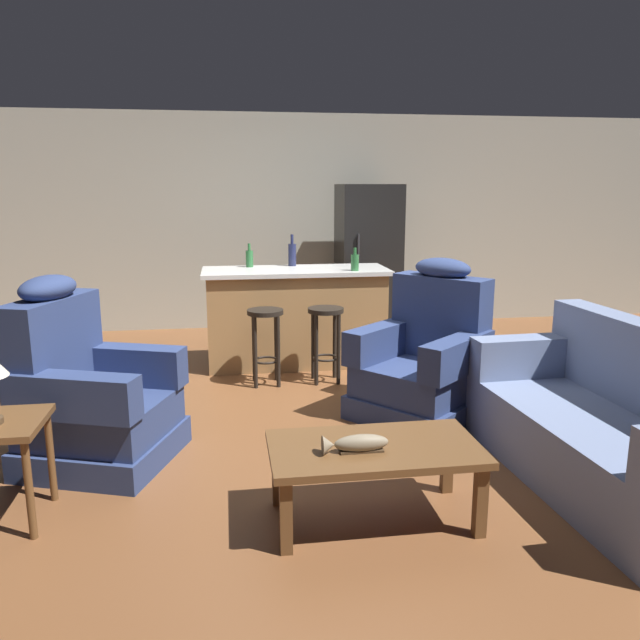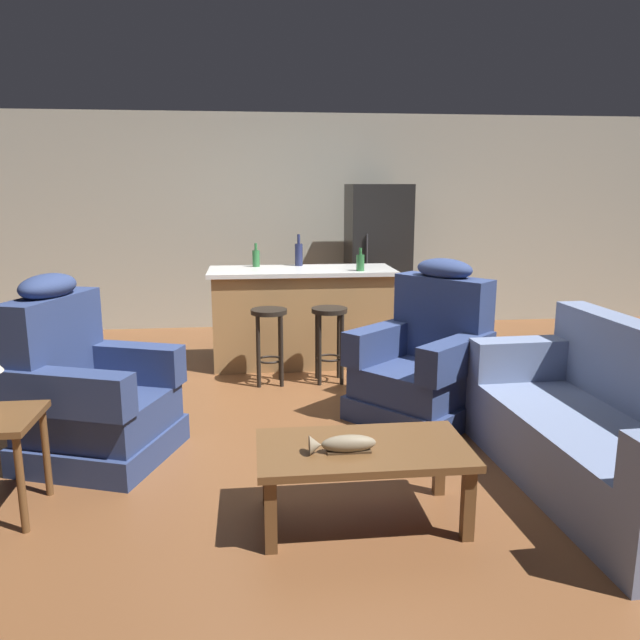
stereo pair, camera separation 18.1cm
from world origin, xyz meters
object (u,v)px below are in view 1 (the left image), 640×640
Objects in this scene: recliner_near_lamp at (89,397)px; bottle_wine_dark at (292,254)px; bottle_short_amber at (249,258)px; bottle_tall_green at (355,262)px; recliner_near_island at (425,361)px; kitchen_island at (296,316)px; refrigerator at (368,260)px; coffee_table at (375,455)px; couch at (612,430)px; bar_stool_left at (266,333)px; bar_stool_right at (326,331)px; fish_figurine at (355,444)px.

recliner_near_lamp is 2.84m from bottle_wine_dark.
recliner_near_lamp is 2.60m from bottle_short_amber.
bottle_wine_dark is (-0.55, 0.45, 0.04)m from bottle_tall_green.
kitchen_island is at bearing -103.21° from recliner_near_island.
kitchen_island is 5.69× the size of bottle_wine_dark.
coffee_table is at bearing -102.37° from refrigerator.
recliner_near_lamp is at bearing -124.13° from bottle_wine_dark.
coffee_table is 0.92× the size of recliner_near_island.
couch is 1.61× the size of recliner_near_island.
bar_stool_left is at bearing -118.42° from kitchen_island.
bar_stool_left is (-1.16, 0.93, 0.05)m from recliner_near_island.
couch is at bearing -69.35° from bottle_tall_green.
recliner_near_island is 0.68× the size of refrigerator.
bottle_short_amber is at bearing -176.02° from bottle_wine_dark.
recliner_near_lamp is 0.67× the size of kitchen_island.
bottle_tall_green is at bearing 60.75° from recliner_near_lamp.
couch is 2.60m from bar_stool_right.
recliner_near_lamp is 5.49× the size of bottle_tall_green.
recliner_near_lamp is (-1.62, 1.00, 0.06)m from coffee_table.
couch is 6.11× the size of bottle_wine_dark.
coffee_table is 4.70× the size of bottle_short_amber.
recliner_near_island reaches higher than couch.
bottle_short_amber reaches higher than kitchen_island.
bottle_wine_dark is at bearing -65.96° from couch.
recliner_near_lamp is 4.15m from refrigerator.
bar_stool_right is 3.11× the size of bottle_tall_green.
refrigerator reaches higher than kitchen_island.
recliner_near_lamp is (-3.10, 0.81, 0.08)m from couch.
bottle_tall_green is (0.54, -0.20, 0.55)m from kitchen_island.
recliner_near_lamp is at bearing 148.45° from coffee_table.
bar_stool_left is at bearing -126.16° from refrigerator.
bottle_tall_green is 0.93× the size of bottle_short_amber.
kitchen_island is at bearing 159.41° from bottle_tall_green.
refrigerator is 7.52× the size of bottle_short_amber.
bottle_tall_green reaches higher than bar_stool_left.
bottle_wine_dark is (-1.00, -0.95, 0.19)m from refrigerator.
coffee_table is 1.62× the size of bar_stool_right.
recliner_near_island is at bearing 60.62° from fish_figurine.
recliner_near_island is 0.67× the size of kitchen_island.
refrigerator is at bearing 34.43° from bottle_short_amber.
recliner_near_island is 1.49m from bar_stool_left.
fish_figurine is 1.07× the size of bottle_wine_dark.
recliner_near_lamp reaches higher than kitchen_island.
kitchen_island is at bearing 91.26° from coffee_table.
recliner_near_lamp is 1.00× the size of recliner_near_island.
kitchen_island is at bearing -129.71° from refrigerator.
bar_stool_right is 1.08m from bottle_wine_dark.
bottle_short_amber reaches higher than fish_figurine.
coffee_table is at bearing 4.77° from couch.
bottle_tall_green is (-1.00, 2.65, 0.69)m from couch.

